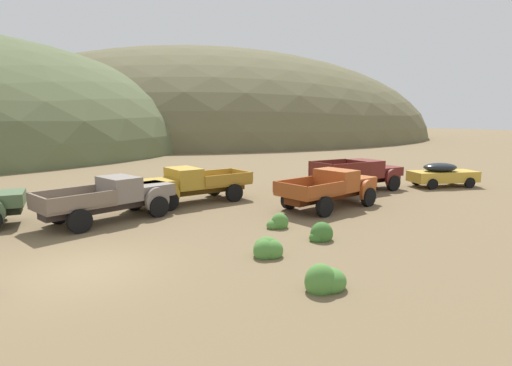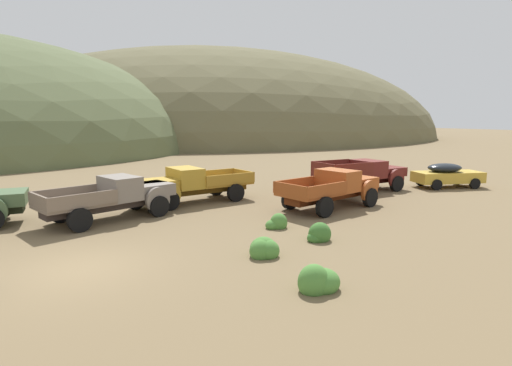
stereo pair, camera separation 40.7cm
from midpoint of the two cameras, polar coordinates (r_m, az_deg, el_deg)
The scene contains 12 objects.
ground_plane at distance 13.52m, azimuth -22.54°, elevation -11.02°, with size 300.00×300.00×0.00m, color brown.
hill_distant at distance 94.64m, azimuth -5.29°, elevation 6.35°, with size 104.05×84.21×37.74m, color brown.
truck_primer_gray at distance 19.35m, azimuth -17.91°, elevation -1.77°, with size 6.19×3.70×1.89m.
truck_mustard at distance 21.83m, azimuth -8.93°, elevation -0.18°, with size 6.37×2.98×1.89m.
truck_oxide_orange at distance 21.12m, azimuth 11.63°, elevation -0.62°, with size 6.01×3.35×1.89m.
truck_oxblood at distance 26.20m, azimuth 15.48°, elevation 1.15°, with size 6.06×2.54×1.91m.
car_faded_yellow at distance 29.45m, azimuth 25.64°, elevation 1.03°, with size 4.82×2.97×1.57m.
bush_between_trucks at distance 11.20m, azimuth 9.66°, elevation -13.39°, with size 1.20×0.87×0.94m.
bush_front_left at distance 13.58m, azimuth 1.97°, elevation -9.28°, with size 1.00×0.95×0.80m.
bush_front_right at distance 28.08m, azimuth 11.86°, elevation 0.06°, with size 0.70×0.63×0.68m.
bush_near_barrel at distance 15.44m, azimuth 9.48°, elevation -7.16°, with size 0.96×0.78×0.87m.
bush_lone_scrub at distance 16.93m, azimuth 3.62°, elevation -5.62°, with size 0.93×0.66×0.79m.
Camera 2 is at (-0.88, -12.80, 4.49)m, focal length 28.82 mm.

